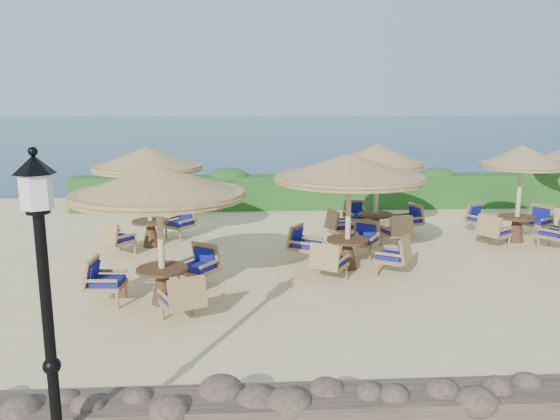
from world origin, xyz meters
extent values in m
plane|color=beige|center=(0.00, 0.00, 0.00)|extent=(120.00, 120.00, 0.00)
plane|color=#0C294D|center=(0.00, 70.00, 0.00)|extent=(160.00, 160.00, 0.00)
cube|color=#194817|center=(0.00, 7.20, 0.60)|extent=(18.00, 0.90, 1.20)
cube|color=brown|center=(0.00, -6.20, 0.22)|extent=(15.00, 0.65, 0.44)
cylinder|color=black|center=(-4.80, -6.80, 1.55)|extent=(0.11, 0.11, 2.40)
cylinder|color=silver|center=(-4.80, -6.80, 2.98)|extent=(0.30, 0.30, 0.36)
cone|color=black|center=(-4.80, -6.80, 3.22)|extent=(0.40, 0.40, 0.18)
cylinder|color=beige|center=(-4.47, -1.97, 1.20)|extent=(0.12, 0.12, 2.40)
cone|color=olive|center=(-4.47, -1.97, 2.38)|extent=(3.24, 3.24, 0.55)
cylinder|color=olive|center=(-4.47, -1.97, 2.10)|extent=(3.17, 3.17, 0.14)
cylinder|color=#4E311C|center=(-4.47, -1.97, 0.68)|extent=(0.96, 0.96, 0.06)
cone|color=#4E311C|center=(-4.47, -1.97, 0.33)|extent=(0.44, 0.44, 0.64)
cylinder|color=beige|center=(-0.57, 0.02, 1.20)|extent=(0.12, 0.12, 2.40)
cone|color=olive|center=(-0.57, 0.02, 2.38)|extent=(3.41, 3.41, 0.55)
cylinder|color=olive|center=(-0.57, 0.02, 2.10)|extent=(3.35, 3.35, 0.14)
cylinder|color=#4E311C|center=(-0.57, 0.02, 0.68)|extent=(0.96, 0.96, 0.06)
cone|color=#4E311C|center=(-0.57, 0.02, 0.33)|extent=(0.44, 0.44, 0.64)
cylinder|color=beige|center=(-5.41, 2.25, 1.20)|extent=(0.12, 0.12, 2.40)
cone|color=olive|center=(-5.41, 2.25, 2.38)|extent=(2.84, 2.84, 0.55)
cylinder|color=olive|center=(-5.41, 2.25, 2.10)|extent=(2.78, 2.78, 0.14)
cylinder|color=#4E311C|center=(-5.41, 2.25, 0.68)|extent=(0.96, 0.96, 0.06)
cone|color=#4E311C|center=(-5.41, 2.25, 0.33)|extent=(0.44, 0.44, 0.64)
cylinder|color=beige|center=(0.73, 2.80, 1.20)|extent=(0.12, 0.12, 2.40)
cone|color=olive|center=(0.73, 2.80, 2.38)|extent=(2.53, 2.53, 0.55)
cylinder|color=olive|center=(0.73, 2.80, 2.10)|extent=(2.48, 2.48, 0.14)
cylinder|color=#4E311C|center=(0.73, 2.80, 0.68)|extent=(0.96, 0.96, 0.06)
cone|color=#4E311C|center=(0.73, 2.80, 0.33)|extent=(0.44, 0.44, 0.64)
cylinder|color=beige|center=(4.50, 2.19, 1.20)|extent=(0.12, 0.12, 2.40)
cone|color=olive|center=(4.50, 2.19, 2.38)|extent=(2.22, 2.22, 0.55)
cylinder|color=olive|center=(4.50, 2.19, 2.10)|extent=(2.17, 2.17, 0.14)
cylinder|color=#4E311C|center=(4.50, 2.19, 0.68)|extent=(0.96, 0.96, 0.06)
cone|color=#4E311C|center=(4.50, 2.19, 0.33)|extent=(0.44, 0.44, 0.64)
camera|label=1|loc=(-2.81, -11.96, 3.80)|focal=35.00mm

